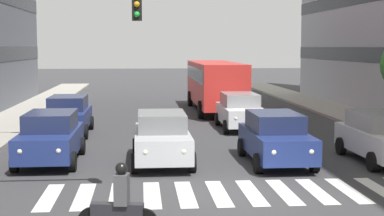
{
  "coord_description": "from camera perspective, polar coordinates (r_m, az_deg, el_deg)",
  "views": [
    {
      "loc": [
        2.52,
        15.01,
        3.94
      ],
      "look_at": [
        0.59,
        -6.49,
        1.63
      ],
      "focal_mm": 53.59,
      "sensor_mm": 36.0,
      "label": 1
    }
  ],
  "objects": [
    {
      "name": "ground_plane",
      "position": [
        15.72,
        4.31,
        -8.42
      ],
      "size": [
        180.0,
        180.0,
        0.0
      ],
      "primitive_type": "plane",
      "color": "#38383A"
    },
    {
      "name": "car_1",
      "position": [
        19.59,
        8.3,
        -2.93
      ],
      "size": [
        2.02,
        4.44,
        1.72
      ],
      "color": "navy",
      "rests_on": "ground_plane"
    },
    {
      "name": "bus_behind_traffic",
      "position": [
        35.15,
        2.29,
        2.71
      ],
      "size": [
        2.78,
        10.5,
        3.0
      ],
      "color": "red",
      "rests_on": "ground_plane"
    },
    {
      "name": "car_row2_1",
      "position": [
        26.45,
        -12.24,
        -0.66
      ],
      "size": [
        2.02,
        4.44,
        1.72
      ],
      "color": "navy",
      "rests_on": "ground_plane"
    },
    {
      "name": "car_3",
      "position": [
        20.11,
        -13.9,
        -2.81
      ],
      "size": [
        2.02,
        4.44,
        1.72
      ],
      "color": "navy",
      "rests_on": "ground_plane"
    },
    {
      "name": "car_2",
      "position": [
        19.43,
        -3.02,
        -2.95
      ],
      "size": [
        2.02,
        4.44,
        1.72
      ],
      "color": "#B2B7BC",
      "rests_on": "ground_plane"
    },
    {
      "name": "motorcycle_with_rider",
      "position": [
        12.17,
        -7.3,
        -9.64
      ],
      "size": [
        1.69,
        0.43,
        1.57
      ],
      "color": "black",
      "rests_on": "ground_plane"
    },
    {
      "name": "car_0",
      "position": [
        20.67,
        18.31,
        -2.7
      ],
      "size": [
        2.02,
        4.44,
        1.72
      ],
      "color": "silver",
      "rests_on": "ground_plane"
    },
    {
      "name": "car_row2_0",
      "position": [
        27.54,
        4.8,
        -0.28
      ],
      "size": [
        2.02,
        4.44,
        1.72
      ],
      "color": "silver",
      "rests_on": "ground_plane"
    },
    {
      "name": "crosswalk_markings",
      "position": [
        15.72,
        4.31,
        -8.41
      ],
      "size": [
        10.35,
        2.8,
        0.01
      ],
      "color": "silver",
      "rests_on": "ground_plane"
    }
  ]
}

